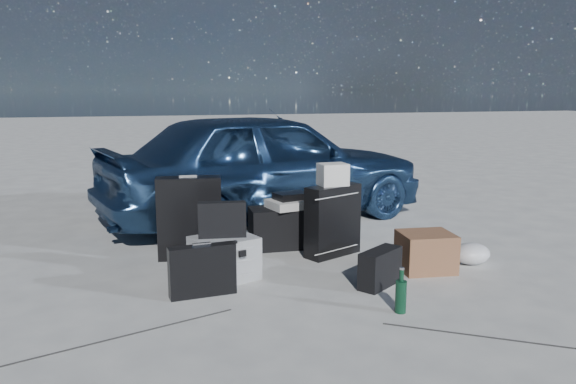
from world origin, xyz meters
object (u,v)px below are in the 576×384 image
object	(u,v)px
suitcase_right	(333,221)
green_bottle	(401,291)
cardboard_box	(426,252)
car	(266,165)
briefcase	(202,271)
pelican_case	(224,258)
suitcase_left	(189,218)
duffel_bag	(290,227)

from	to	relation	value
suitcase_right	green_bottle	size ratio (longest dim) A/B	2.12
suitcase_right	cardboard_box	world-z (taller)	suitcase_right
car	briefcase	distance (m)	2.52
pelican_case	cardboard_box	xyz separation A→B (m)	(1.66, -0.27, -0.01)
briefcase	suitcase_left	xyz separation A→B (m)	(0.03, 0.99, 0.18)
briefcase	suitcase_left	world-z (taller)	suitcase_left
car	suitcase_right	distance (m)	1.60
briefcase	green_bottle	distance (m)	1.43
suitcase_right	green_bottle	xyz separation A→B (m)	(-0.04, -1.40, -0.17)
pelican_case	green_bottle	world-z (taller)	pelican_case
briefcase	suitcase_right	size ratio (longest dim) A/B	0.76
car	cardboard_box	distance (m)	2.39
car	briefcase	bearing A→B (deg)	140.82
car	suitcase_right	bearing A→B (deg)	174.56
cardboard_box	briefcase	bearing A→B (deg)	-178.21
car	green_bottle	world-z (taller)	car
car	pelican_case	bearing A→B (deg)	142.50
suitcase_left	duffel_bag	size ratio (longest dim) A/B	0.95
suitcase_left	green_bottle	distance (m)	2.10
suitcase_right	cardboard_box	size ratio (longest dim) A/B	1.51
pelican_case	cardboard_box	bearing A→B (deg)	-27.79
suitcase_left	cardboard_box	distance (m)	2.08
suitcase_left	green_bottle	xyz separation A→B (m)	(1.22, -1.70, -0.22)
duffel_bag	green_bottle	xyz separation A→B (m)	(0.25, -1.78, -0.04)
suitcase_left	suitcase_right	distance (m)	1.30
briefcase	car	bearing A→B (deg)	59.79
briefcase	suitcase_right	xyz separation A→B (m)	(1.29, 0.70, 0.13)
suitcase_left	suitcase_right	bearing A→B (deg)	-6.50
car	suitcase_right	size ratio (longest dim) A/B	5.84
car	suitcase_left	xyz separation A→B (m)	(-1.03, -1.26, -0.28)
duffel_bag	cardboard_box	distance (m)	1.35
pelican_case	green_bottle	bearing A→B (deg)	-63.73
pelican_case	suitcase_right	bearing A→B (deg)	0.54
car	briefcase	size ratio (longest dim) A/B	7.72
pelican_case	suitcase_left	xyz separation A→B (m)	(-0.19, 0.66, 0.20)
duffel_bag	green_bottle	distance (m)	1.80
car	cardboard_box	world-z (taller)	car
suitcase_right	green_bottle	distance (m)	1.41
pelican_case	suitcase_left	world-z (taller)	suitcase_left
duffel_bag	cardboard_box	bearing A→B (deg)	-45.79
car	suitcase_left	distance (m)	1.65
suitcase_right	suitcase_left	bearing A→B (deg)	142.78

